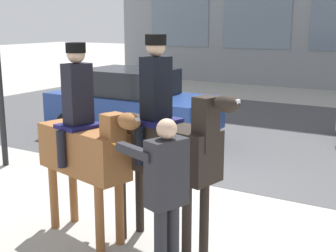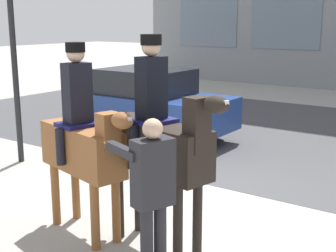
% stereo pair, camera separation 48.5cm
% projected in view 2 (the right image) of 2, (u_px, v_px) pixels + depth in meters
% --- Properties ---
extents(ground_plane, '(80.00, 80.00, 0.00)m').
position_uv_depth(ground_plane, '(199.00, 195.00, 7.43)').
color(ground_plane, '#9E9B93').
extents(road_surface, '(20.98, 8.50, 0.01)m').
position_uv_depth(road_surface, '(302.00, 136.00, 11.22)').
color(road_surface, '#444447').
rests_on(road_surface, ground_plane).
extents(mounted_horse_lead, '(1.76, 0.75, 2.46)m').
position_uv_depth(mounted_horse_lead, '(83.00, 142.00, 5.84)').
color(mounted_horse_lead, brown).
rests_on(mounted_horse_lead, ground_plane).
extents(mounted_horse_companion, '(1.88, 0.75, 2.56)m').
position_uv_depth(mounted_horse_companion, '(158.00, 142.00, 5.40)').
color(mounted_horse_companion, black).
rests_on(mounted_horse_companion, ground_plane).
extents(pedestrian_bystander, '(0.91, 0.45, 1.81)m').
position_uv_depth(pedestrian_bystander, '(152.00, 192.00, 4.58)').
color(pedestrian_bystander, '#232328').
rests_on(pedestrian_bystander, ground_plane).
extents(street_car_near_lane, '(3.91, 1.83, 1.63)m').
position_uv_depth(street_car_near_lane, '(148.00, 103.00, 10.88)').
color(street_car_near_lane, navy).
rests_on(street_car_near_lane, ground_plane).
extents(traffic_light, '(0.24, 0.29, 4.20)m').
position_uv_depth(traffic_light, '(10.00, 15.00, 8.60)').
color(traffic_light, black).
rests_on(traffic_light, ground_plane).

